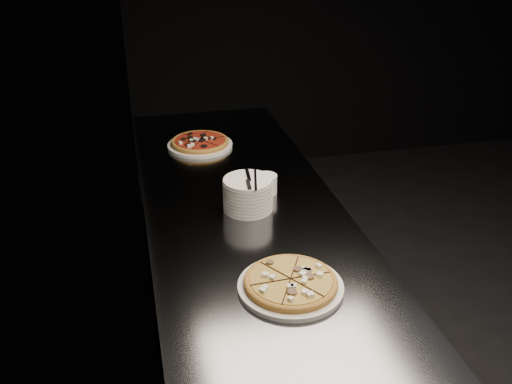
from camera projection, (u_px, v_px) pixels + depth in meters
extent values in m
cube|color=black|center=(133.00, 98.00, 1.80)|extent=(0.02, 5.00, 2.80)
cube|color=slate|center=(249.00, 319.00, 2.30)|extent=(0.70, 2.40, 0.90)
cube|color=slate|center=(248.00, 220.00, 2.09)|extent=(0.74, 2.44, 0.02)
cylinder|color=silver|center=(291.00, 287.00, 1.70)|extent=(0.32, 0.32, 0.01)
cylinder|color=#B98337|center=(291.00, 283.00, 1.69)|extent=(0.29, 0.29, 0.01)
torus|color=#B98337|center=(291.00, 281.00, 1.69)|extent=(0.29, 0.29, 0.02)
cylinder|color=#FAD353|center=(291.00, 280.00, 1.69)|extent=(0.26, 0.26, 0.01)
cylinder|color=silver|center=(200.00, 145.00, 2.70)|extent=(0.31, 0.31, 0.01)
cylinder|color=#B98337|center=(200.00, 143.00, 2.69)|extent=(0.29, 0.29, 0.01)
torus|color=#B98337|center=(200.00, 141.00, 2.69)|extent=(0.30, 0.30, 0.02)
cylinder|color=#A62918|center=(200.00, 141.00, 2.69)|extent=(0.26, 0.26, 0.01)
cylinder|color=silver|center=(248.00, 207.00, 2.15)|extent=(0.18, 0.18, 0.01)
cylinder|color=silver|center=(248.00, 204.00, 2.14)|extent=(0.18, 0.18, 0.01)
cylinder|color=silver|center=(248.00, 201.00, 2.13)|extent=(0.18, 0.18, 0.01)
cylinder|color=silver|center=(248.00, 197.00, 2.13)|extent=(0.18, 0.18, 0.01)
cylinder|color=silver|center=(248.00, 194.00, 2.12)|extent=(0.18, 0.18, 0.01)
cylinder|color=silver|center=(248.00, 191.00, 2.12)|extent=(0.18, 0.18, 0.01)
cylinder|color=silver|center=(248.00, 188.00, 2.11)|extent=(0.18, 0.18, 0.01)
cylinder|color=silver|center=(248.00, 184.00, 2.10)|extent=(0.18, 0.18, 0.01)
cylinder|color=silver|center=(248.00, 181.00, 2.10)|extent=(0.18, 0.18, 0.01)
cube|color=#B7BABE|center=(248.00, 175.00, 2.13)|extent=(0.03, 0.12, 0.00)
cube|color=black|center=(249.00, 184.00, 2.05)|extent=(0.02, 0.07, 0.01)
cube|color=#B7BABE|center=(256.00, 179.00, 2.09)|extent=(0.08, 0.17, 0.00)
cylinder|color=white|center=(266.00, 184.00, 2.25)|extent=(0.09, 0.09, 0.08)
cylinder|color=black|center=(266.00, 177.00, 2.24)|extent=(0.07, 0.07, 0.01)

